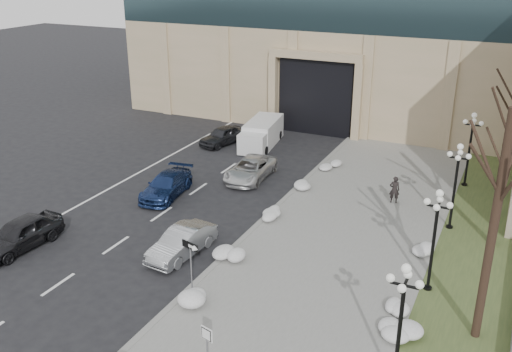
# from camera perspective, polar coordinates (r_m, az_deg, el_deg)

# --- Properties ---
(sidewalk) EXTENTS (9.00, 40.00, 0.12)m
(sidewalk) POSITION_cam_1_polar(r_m,az_deg,el_deg) (28.31, 7.64, -7.43)
(sidewalk) COLOR gray
(sidewalk) RESTS_ON ground
(curb) EXTENTS (0.30, 40.00, 0.14)m
(curb) POSITION_cam_1_polar(r_m,az_deg,el_deg) (29.77, -0.64, -5.67)
(curb) COLOR gray
(curb) RESTS_ON ground
(grass_strip) EXTENTS (4.00, 40.00, 0.10)m
(grass_strip) POSITION_cam_1_polar(r_m,az_deg,el_deg) (27.40, 20.84, -9.87)
(grass_strip) COLOR #3A4C26
(grass_strip) RESTS_ON ground
(car_a) EXTENTS (2.08, 4.59, 1.53)m
(car_a) POSITION_cam_1_polar(r_m,az_deg,el_deg) (30.42, -22.52, -5.36)
(car_a) COLOR black
(car_a) RESTS_ON ground
(car_b) EXTENTS (1.81, 4.23, 1.36)m
(car_b) POSITION_cam_1_polar(r_m,az_deg,el_deg) (27.74, -7.42, -6.61)
(car_b) COLOR #929599
(car_b) RESTS_ON ground
(car_c) EXTENTS (2.50, 4.84, 1.34)m
(car_c) POSITION_cam_1_polar(r_m,az_deg,el_deg) (34.43, -8.96, -0.93)
(car_c) COLOR navy
(car_c) RESTS_ON ground
(car_d) EXTENTS (2.43, 4.88, 1.33)m
(car_d) POSITION_cam_1_polar(r_m,az_deg,el_deg) (36.56, -0.57, 0.69)
(car_d) COLOR silver
(car_d) RESTS_ON ground
(car_e) EXTENTS (2.59, 4.30, 1.37)m
(car_e) POSITION_cam_1_polar(r_m,az_deg,el_deg) (43.33, -3.36, 4.06)
(car_e) COLOR #292A2E
(car_e) RESTS_ON ground
(pedestrian) EXTENTS (0.68, 0.55, 1.62)m
(pedestrian) POSITION_cam_1_polar(r_m,az_deg,el_deg) (33.71, 13.68, -1.33)
(pedestrian) COLOR black
(pedestrian) RESTS_ON sidewalk
(box_truck) EXTENTS (2.79, 5.98, 1.83)m
(box_truck) POSITION_cam_1_polar(r_m,az_deg,el_deg) (42.98, 0.53, 4.23)
(box_truck) COLOR silver
(box_truck) RESTS_ON ground
(one_way_sign) EXTENTS (0.95, 0.43, 2.58)m
(one_way_sign) POSITION_cam_1_polar(r_m,az_deg,el_deg) (23.76, -6.34, -7.70)
(one_way_sign) COLOR slate
(one_way_sign) RESTS_ON ground
(keep_sign) EXTENTS (0.49, 0.16, 2.29)m
(keep_sign) POSITION_cam_1_polar(r_m,az_deg,el_deg) (19.60, -4.92, -16.32)
(keep_sign) COLOR slate
(keep_sign) RESTS_ON ground
(snow_clump_c) EXTENTS (1.10, 1.60, 0.36)m
(snow_clump_c) POSITION_cam_1_polar(r_m,az_deg,el_deg) (24.44, -6.70, -11.82)
(snow_clump_c) COLOR silver
(snow_clump_c) RESTS_ON sidewalk
(snow_clump_d) EXTENTS (1.10, 1.60, 0.36)m
(snow_clump_d) POSITION_cam_1_polar(r_m,az_deg,el_deg) (27.30, -2.56, -7.84)
(snow_clump_d) COLOR silver
(snow_clump_d) RESTS_ON sidewalk
(snow_clump_e) EXTENTS (1.10, 1.60, 0.36)m
(snow_clump_e) POSITION_cam_1_polar(r_m,az_deg,el_deg) (31.23, 1.56, -3.83)
(snow_clump_e) COLOR silver
(snow_clump_e) RESTS_ON sidewalk
(snow_clump_f) EXTENTS (1.10, 1.60, 0.36)m
(snow_clump_f) POSITION_cam_1_polar(r_m,az_deg,el_deg) (34.72, 4.15, -1.18)
(snow_clump_f) COLOR silver
(snow_clump_f) RESTS_ON sidewalk
(snow_clump_g) EXTENTS (1.10, 1.60, 0.36)m
(snow_clump_g) POSITION_cam_1_polar(r_m,az_deg,el_deg) (38.65, 7.31, 1.11)
(snow_clump_g) COLOR silver
(snow_clump_g) RESTS_ON sidewalk
(snow_clump_i) EXTENTS (1.10, 1.60, 0.36)m
(snow_clump_i) POSITION_cam_1_polar(r_m,az_deg,el_deg) (22.87, 14.03, -15.04)
(snow_clump_i) COLOR silver
(snow_clump_i) RESTS_ON sidewalk
(snow_clump_j) EXTENTS (1.10, 1.60, 0.36)m
(snow_clump_j) POSITION_cam_1_polar(r_m,az_deg,el_deg) (28.63, 16.57, -7.31)
(snow_clump_j) COLOR silver
(snow_clump_j) RESTS_ON sidewalk
(snow_clump_l) EXTENTS (1.10, 1.60, 0.36)m
(snow_clump_l) POSITION_cam_1_polar(r_m,az_deg,el_deg) (24.24, 14.35, -12.74)
(snow_clump_l) COLOR silver
(snow_clump_l) RESTS_ON sidewalk
(lamppost_a) EXTENTS (1.18, 1.18, 4.76)m
(lamppost_a) POSITION_cam_1_polar(r_m,az_deg,el_deg) (19.15, 14.36, -12.89)
(lamppost_a) COLOR black
(lamppost_a) RESTS_ON ground
(lamppost_b) EXTENTS (1.18, 1.18, 4.76)m
(lamppost_b) POSITION_cam_1_polar(r_m,az_deg,el_deg) (24.77, 17.50, -4.90)
(lamppost_b) COLOR black
(lamppost_b) RESTS_ON ground
(lamppost_c) EXTENTS (1.18, 1.18, 4.76)m
(lamppost_c) POSITION_cam_1_polar(r_m,az_deg,el_deg) (30.74, 19.41, 0.08)
(lamppost_c) COLOR black
(lamppost_c) RESTS_ON ground
(lamppost_d) EXTENTS (1.18, 1.18, 4.76)m
(lamppost_d) POSITION_cam_1_polar(r_m,az_deg,el_deg) (36.90, 20.69, 3.42)
(lamppost_d) COLOR black
(lamppost_d) RESTS_ON ground
(tree_near) EXTENTS (3.20, 3.20, 9.00)m
(tree_near) POSITION_cam_1_polar(r_m,az_deg,el_deg) (21.26, 23.09, -1.97)
(tree_near) COLOR black
(tree_near) RESTS_ON ground
(tree_mid) EXTENTS (3.20, 3.20, 8.50)m
(tree_mid) POSITION_cam_1_polar(r_m,az_deg,el_deg) (28.94, 24.05, 3.22)
(tree_mid) COLOR black
(tree_mid) RESTS_ON ground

